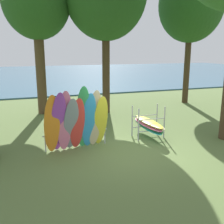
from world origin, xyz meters
TOP-DOWN VIEW (x-y plane):
  - ground_plane at (0.00, 0.00)m, footprint 80.00×80.00m
  - lake_water at (0.00, 29.48)m, footprint 80.00×36.00m
  - tree_far_left_back at (6.70, 6.70)m, footprint 3.88×3.88m
  - tree_far_right_back at (-2.29, 6.73)m, footprint 3.39×3.39m
  - leaning_board_pile at (-1.65, 0.80)m, footprint 2.31×0.91m
  - board_storage_rack at (1.29, 1.27)m, footprint 1.15×2.12m

SIDE VIEW (x-z plane):
  - ground_plane at x=0.00m, z-range 0.00..0.00m
  - lake_water at x=0.00m, z-range 0.00..0.10m
  - board_storage_rack at x=1.29m, z-range -0.10..1.15m
  - leaning_board_pile at x=-1.65m, z-range -0.11..2.14m
  - tree_far_right_back at x=-2.29m, z-range 1.83..9.57m
  - tree_far_left_back at x=6.70m, z-range 1.85..10.08m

